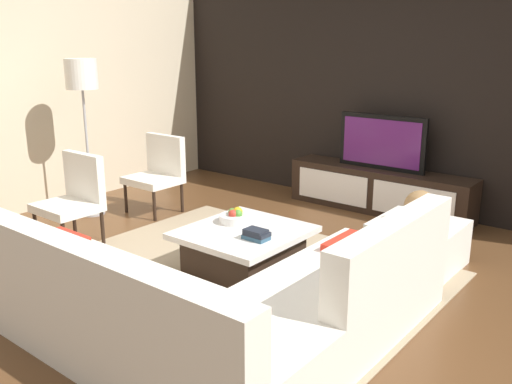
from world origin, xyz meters
TOP-DOWN VIEW (x-y plane):
  - ground_plane at (0.00, 0.00)m, footprint 14.00×14.00m
  - feature_wall_back at (0.00, 2.70)m, footprint 6.40×0.12m
  - side_wall_left at (-3.20, 0.20)m, footprint 0.12×5.20m
  - area_rug at (-0.10, 0.00)m, footprint 3.15×2.58m
  - media_console at (0.00, 2.40)m, footprint 2.14×0.44m
  - television at (0.00, 2.40)m, footprint 1.03×0.06m
  - sectional_couch at (0.52, -0.89)m, footprint 2.46×2.33m
  - coffee_table at (-0.10, 0.10)m, footprint 0.92×0.98m
  - accent_chair_near at (-1.82, -0.36)m, footprint 0.55×0.50m
  - floor_lamp at (-2.49, 0.27)m, footprint 0.34×0.34m
  - ottoman at (0.99, 1.15)m, footprint 0.70×0.70m
  - fruit_bowl at (-0.28, 0.20)m, footprint 0.28×0.28m
  - accent_chair_far at (-1.99, 0.85)m, footprint 0.57×0.49m
  - decorative_ball at (0.99, 1.15)m, footprint 0.28×0.28m
  - book_stack at (0.13, -0.02)m, footprint 0.20×0.14m

SIDE VIEW (x-z plane):
  - ground_plane at x=0.00m, z-range 0.00..0.00m
  - area_rug at x=-0.10m, z-range 0.00..0.01m
  - ottoman at x=0.99m, z-range 0.00..0.40m
  - coffee_table at x=-0.10m, z-range 0.01..0.39m
  - media_console at x=0.00m, z-range 0.00..0.50m
  - sectional_couch at x=0.52m, z-range -0.13..0.69m
  - book_stack at x=0.13m, z-range 0.38..0.47m
  - fruit_bowl at x=-0.28m, z-range 0.36..0.49m
  - accent_chair_near at x=-1.82m, z-range 0.06..0.93m
  - accent_chair_far at x=-1.99m, z-range 0.06..0.93m
  - decorative_ball at x=0.99m, z-range 0.40..0.68m
  - television at x=0.00m, z-range 0.50..1.11m
  - feature_wall_back at x=0.00m, z-range 0.00..2.80m
  - side_wall_left at x=-3.20m, z-range 0.00..2.80m
  - floor_lamp at x=-2.49m, z-range 0.61..2.33m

